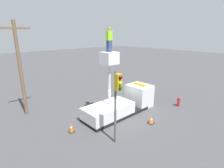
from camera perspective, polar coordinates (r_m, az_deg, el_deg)
ground_plane at (r=15.16m, az=1.45°, el=-10.02°), size 120.00×120.00×0.00m
bucket_truck at (r=15.18m, az=3.14°, el=-6.27°), size 6.90×2.18×5.38m
worker at (r=13.07m, az=-0.92°, el=14.25°), size 0.40×0.26×1.75m
traffic_light_pole at (r=10.20m, az=1.70°, el=-3.20°), size 0.34×0.57×4.67m
fire_hydrant at (r=17.87m, az=20.92°, el=-5.42°), size 0.52×0.28×0.90m
traffic_cone_rear at (r=12.95m, az=-13.19°, el=-13.73°), size 0.38×0.38×0.70m
traffic_cone_curbside at (r=14.07m, az=12.61°, el=-11.31°), size 0.46×0.46×0.62m
utility_pole at (r=15.82m, az=-27.86°, el=5.08°), size 2.20×0.26×7.68m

